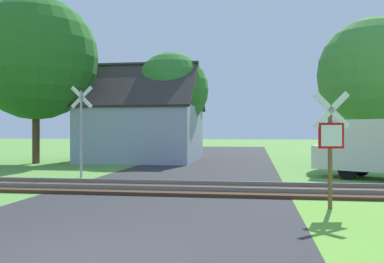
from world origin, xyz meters
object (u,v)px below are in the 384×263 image
(crossing_sign_far, at_px, (81,125))
(house, at_px, (143,130))
(tree_right, at_px, (375,74))
(tree_center, at_px, (171,90))
(stop_sign_near, at_px, (331,141))
(tree_left, at_px, (36,58))

(crossing_sign_far, height_order, house, house)
(house, height_order, tree_right, tree_right)
(tree_center, bearing_deg, tree_right, -12.50)
(stop_sign_near, distance_m, tree_right, 13.98)
(crossing_sign_far, bearing_deg, tree_center, 77.78)
(stop_sign_near, bearing_deg, tree_left, -52.12)
(house, height_order, tree_left, tree_left)
(tree_left, bearing_deg, crossing_sign_far, -50.00)
(crossing_sign_far, height_order, tree_left, tree_left)
(house, distance_m, tree_center, 3.02)
(house, height_order, tree_center, tree_center)
(stop_sign_near, relative_size, tree_center, 0.42)
(tree_center, bearing_deg, stop_sign_near, -66.06)
(tree_right, bearing_deg, house, 172.05)
(tree_left, xyz_separation_m, tree_center, (6.94, 3.54, -1.53))
(tree_left, bearing_deg, tree_right, 3.34)
(house, bearing_deg, stop_sign_near, -59.84)
(tree_left, bearing_deg, tree_center, 27.03)
(crossing_sign_far, bearing_deg, house, 86.91)
(crossing_sign_far, distance_m, tree_center, 10.28)
(crossing_sign_far, relative_size, house, 0.52)
(stop_sign_near, xyz_separation_m, tree_right, (4.38, 12.89, 3.15))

